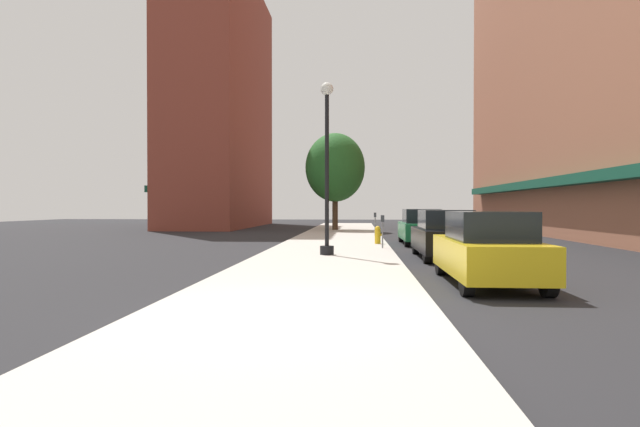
% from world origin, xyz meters
% --- Properties ---
extents(ground_plane, '(90.00, 90.00, 0.00)m').
position_xyz_m(ground_plane, '(4.00, 18.00, 0.00)').
color(ground_plane, '#232326').
extents(sidewalk_slab, '(4.80, 50.00, 0.12)m').
position_xyz_m(sidewalk_slab, '(0.00, 19.00, 0.06)').
color(sidewalk_slab, '#B7B2A8').
rests_on(sidewalk_slab, ground).
extents(building_far_background, '(6.80, 18.00, 21.66)m').
position_xyz_m(building_far_background, '(-11.01, 37.00, 10.81)').
color(building_far_background, brown).
rests_on(building_far_background, ground).
extents(lamppost, '(0.48, 0.48, 5.90)m').
position_xyz_m(lamppost, '(0.01, 9.72, 3.20)').
color(lamppost, black).
rests_on(lamppost, sidewalk_slab).
extents(fire_hydrant, '(0.33, 0.26, 0.79)m').
position_xyz_m(fire_hydrant, '(1.95, 15.11, 0.52)').
color(fire_hydrant, gold).
rests_on(fire_hydrant, sidewalk_slab).
extents(parking_meter_near, '(0.14, 0.09, 1.31)m').
position_xyz_m(parking_meter_near, '(2.05, 21.80, 0.95)').
color(parking_meter_near, slate).
rests_on(parking_meter_near, sidewalk_slab).
extents(parking_meter_far, '(0.14, 0.09, 1.31)m').
position_xyz_m(parking_meter_far, '(2.05, 12.72, 0.95)').
color(parking_meter_far, slate).
rests_on(parking_meter_far, sidewalk_slab).
extents(tree_near, '(4.27, 4.27, 6.92)m').
position_xyz_m(tree_near, '(-0.57, 29.06, 4.57)').
color(tree_near, '#422D1E').
rests_on(tree_near, sidewalk_slab).
extents(car_yellow, '(1.80, 4.30, 1.66)m').
position_xyz_m(car_yellow, '(4.00, 3.96, 0.81)').
color(car_yellow, black).
rests_on(car_yellow, ground).
extents(car_black, '(1.80, 4.30, 1.66)m').
position_xyz_m(car_black, '(4.00, 9.83, 0.81)').
color(car_black, black).
rests_on(car_black, ground).
extents(car_green, '(1.80, 4.30, 1.66)m').
position_xyz_m(car_green, '(4.00, 16.41, 0.81)').
color(car_green, black).
rests_on(car_green, ground).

